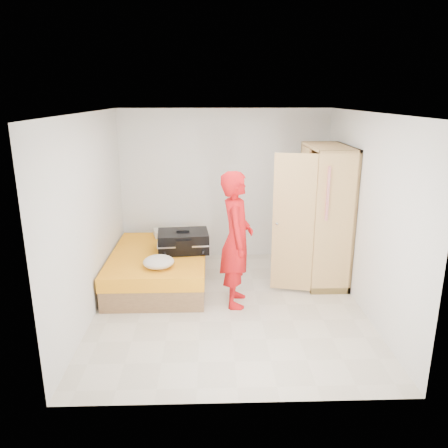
{
  "coord_description": "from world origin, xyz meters",
  "views": [
    {
      "loc": [
        -0.25,
        -5.48,
        2.81
      ],
      "look_at": [
        -0.05,
        0.61,
        1.0
      ],
      "focal_mm": 35.0,
      "sensor_mm": 36.0,
      "label": 1
    }
  ],
  "objects_px": {
    "bed": "(159,267)",
    "round_cushion": "(159,262)",
    "person": "(236,240)",
    "wardrobe": "(322,219)",
    "suitcase": "(183,241)"
  },
  "relations": [
    {
      "from": "wardrobe",
      "to": "suitcase",
      "type": "xyz_separation_m",
      "value": [
        -2.12,
        0.01,
        -0.35
      ]
    },
    {
      "from": "round_cushion",
      "to": "person",
      "type": "bearing_deg",
      "value": -5.83
    },
    {
      "from": "bed",
      "to": "round_cushion",
      "type": "xyz_separation_m",
      "value": [
        0.07,
        -0.61,
        0.33
      ]
    },
    {
      "from": "wardrobe",
      "to": "round_cushion",
      "type": "distance_m",
      "value": 2.55
    },
    {
      "from": "bed",
      "to": "person",
      "type": "distance_m",
      "value": 1.52
    },
    {
      "from": "person",
      "to": "round_cushion",
      "type": "bearing_deg",
      "value": 87.66
    },
    {
      "from": "bed",
      "to": "round_cushion",
      "type": "height_order",
      "value": "round_cushion"
    },
    {
      "from": "bed",
      "to": "wardrobe",
      "type": "relative_size",
      "value": 0.96
    },
    {
      "from": "wardrobe",
      "to": "person",
      "type": "xyz_separation_m",
      "value": [
        -1.35,
        -0.78,
        -0.06
      ]
    },
    {
      "from": "bed",
      "to": "person",
      "type": "xyz_separation_m",
      "value": [
        1.15,
        -0.72,
        0.68
      ]
    },
    {
      "from": "wardrobe",
      "to": "suitcase",
      "type": "bearing_deg",
      "value": 179.81
    },
    {
      "from": "suitcase",
      "to": "person",
      "type": "bearing_deg",
      "value": -50.7
    },
    {
      "from": "wardrobe",
      "to": "person",
      "type": "height_order",
      "value": "wardrobe"
    },
    {
      "from": "bed",
      "to": "suitcase",
      "type": "relative_size",
      "value": 2.44
    },
    {
      "from": "person",
      "to": "round_cushion",
      "type": "distance_m",
      "value": 1.13
    }
  ]
}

